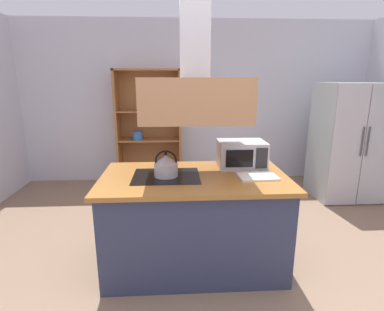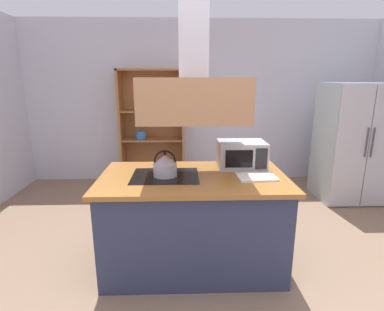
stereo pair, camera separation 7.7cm
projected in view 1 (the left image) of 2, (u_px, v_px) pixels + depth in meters
ground_plane at (221, 286)px, 2.63m from camera, size 7.80×7.80×0.00m
wall_back at (197, 103)px, 5.19m from camera, size 6.00×0.12×2.70m
kitchen_island at (194, 220)px, 2.85m from camera, size 1.70×0.97×0.90m
range_hood at (194, 84)px, 2.54m from camera, size 0.90×0.70×1.29m
refrigerator at (348, 142)px, 4.43m from camera, size 0.90×0.77×1.70m
dish_cabinet at (149, 134)px, 5.06m from camera, size 1.07×0.40×1.91m
kettle at (166, 166)px, 2.70m from camera, size 0.21×0.21×0.24m
cutting_board at (257, 176)px, 2.69m from camera, size 0.35×0.26×0.02m
microwave at (241, 154)px, 2.99m from camera, size 0.46×0.35×0.26m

